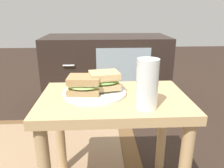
# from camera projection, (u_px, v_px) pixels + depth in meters

# --- Properties ---
(side_table) EXTENTS (0.56, 0.36, 0.46)m
(side_table) POSITION_uv_depth(u_px,v_px,m) (114.00, 118.00, 0.86)
(side_table) COLOR tan
(side_table) RESTS_ON ground
(tv_cabinet) EXTENTS (0.96, 0.46, 0.58)m
(tv_cabinet) POSITION_uv_depth(u_px,v_px,m) (106.00, 72.00, 1.78)
(tv_cabinet) COLOR black
(tv_cabinet) RESTS_ON ground
(area_rug) EXTENTS (1.08, 0.75, 0.01)m
(area_rug) POSITION_uv_depth(u_px,v_px,m) (45.00, 150.00, 1.26)
(area_rug) COLOR brown
(area_rug) RESTS_ON ground
(plate) EXTENTS (0.25, 0.25, 0.01)m
(plate) POSITION_uv_depth(u_px,v_px,m) (95.00, 93.00, 0.85)
(plate) COLOR silver
(plate) RESTS_ON side_table
(sandwich_front) EXTENTS (0.14, 0.11, 0.07)m
(sandwich_front) POSITION_uv_depth(u_px,v_px,m) (84.00, 85.00, 0.82)
(sandwich_front) COLOR #9E7A4C
(sandwich_front) RESTS_ON plate
(sandwich_back) EXTENTS (0.14, 0.12, 0.07)m
(sandwich_back) POSITION_uv_depth(u_px,v_px,m) (104.00, 80.00, 0.85)
(sandwich_back) COLOR tan
(sandwich_back) RESTS_ON plate
(beer_glass) EXTENTS (0.07, 0.07, 0.17)m
(beer_glass) POSITION_uv_depth(u_px,v_px,m) (147.00, 85.00, 0.71)
(beer_glass) COLOR silver
(beer_glass) RESTS_ON side_table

